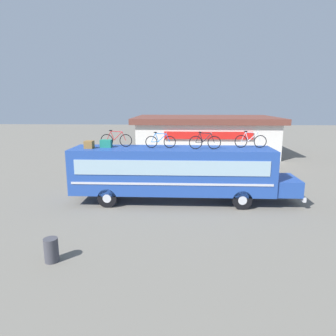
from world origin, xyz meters
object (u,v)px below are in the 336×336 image
Objects in this scene: bus at (176,171)px; rooftop_bicycle_2 at (160,141)px; rooftop_bicycle_1 at (116,140)px; trash_bin at (51,250)px; luggage_bag_2 at (106,144)px; rooftop_bicycle_3 at (205,142)px; rooftop_bicycle_4 at (251,141)px; luggage_bag_1 at (89,145)px.

bus is 1.87m from rooftop_bicycle_2.
rooftop_bicycle_1 reaches higher than trash_bin.
rooftop_bicycle_3 is (5.45, -0.48, 0.18)m from luggage_bag_2.
rooftop_bicycle_1 is at bearing 171.61° from rooftop_bicycle_2.
bus is 4.20m from luggage_bag_2.
luggage_bag_2 is at bearing 174.98° from rooftop_bicycle_3.
rooftop_bicycle_2 is at bearing 171.95° from rooftop_bicycle_3.
rooftop_bicycle_4 reaches higher than bus.
trash_bin is (0.48, -6.60, -2.85)m from luggage_bag_1.
rooftop_bicycle_2 is at bearing 179.53° from bus.
rooftop_bicycle_1 is (-3.40, 0.38, 1.67)m from bus.
rooftop_bicycle_2 is 4.97m from rooftop_bicycle_4.
bus is at bearing -175.28° from rooftop_bicycle_4.
trash_bin is (-5.81, -6.55, -3.04)m from rooftop_bicycle_3.
trash_bin is (-3.40, -6.89, -3.01)m from rooftop_bicycle_2.
rooftop_bicycle_2 is 2.43m from rooftop_bicycle_3.
luggage_bag_1 is 6.29m from rooftop_bicycle_3.
rooftop_bicycle_1 reaches higher than rooftop_bicycle_4.
trash_bin is at bearing -131.54° from rooftop_bicycle_3.
rooftop_bicycle_3 is at bearing -5.02° from luggage_bag_2.
luggage_bag_2 is (-3.92, 0.15, 1.49)m from bus.
rooftop_bicycle_2 is (3.05, -0.14, 0.16)m from luggage_bag_2.
rooftop_bicycle_3 reaches higher than bus.
luggage_bag_1 is at bearing -152.65° from luggage_bag_2.
trash_bin is at bearing -116.28° from rooftop_bicycle_2.
rooftop_bicycle_4 is at bearing 1.36° from luggage_bag_2.
rooftop_bicycle_4 is (2.56, 0.67, -0.01)m from rooftop_bicycle_3.
rooftop_bicycle_1 is at bearing 179.67° from rooftop_bicycle_4.
rooftop_bicycle_4 is (7.49, -0.04, -0.01)m from rooftop_bicycle_1.
luggage_bag_1 is 0.31× the size of rooftop_bicycle_3.
luggage_bag_1 is at bearing -153.87° from rooftop_bicycle_1.
luggage_bag_1 is 0.60× the size of trash_bin.
luggage_bag_2 is 0.60m from rooftop_bicycle_1.
trash_bin is at bearing -139.18° from rooftop_bicycle_4.
luggage_bag_1 is 0.94m from luggage_bag_2.
trash_bin is at bearing -92.87° from luggage_bag_2.
luggage_bag_2 is at bearing -178.64° from rooftop_bicycle_4.
bus is at bearing -0.47° from rooftop_bicycle_2.
rooftop_bicycle_2 is (-0.87, 0.01, 1.65)m from bus.
luggage_bag_2 is 0.35× the size of rooftop_bicycle_4.
rooftop_bicycle_1 reaches higher than bus.
bus is at bearing 3.42° from luggage_bag_1.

